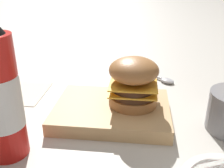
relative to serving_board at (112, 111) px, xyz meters
The scene contains 5 objects.
ground_plane 0.07m from the serving_board, 100.22° to the right, with size 6.00×6.00×0.00m, color #B7B2A8.
serving_board is the anchor object (origin of this frame).
burger 0.08m from the serving_board, 14.53° to the left, with size 0.11×0.11×0.11m.
spoon 0.25m from the serving_board, 61.35° to the left, with size 0.13×0.11×0.01m.
parchment_square 0.27m from the serving_board, 160.76° to the left, with size 0.14×0.14×0.00m.
Camera 1 is at (0.07, -0.43, 0.30)m, focal length 42.00 mm.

